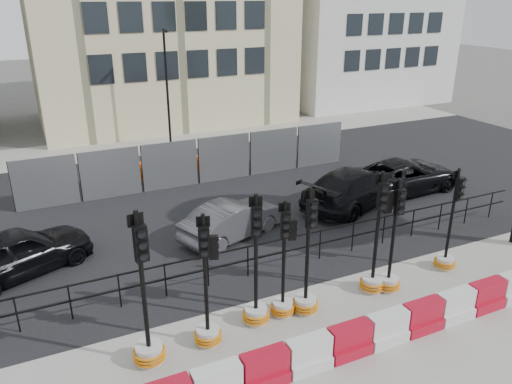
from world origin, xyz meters
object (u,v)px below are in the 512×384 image
traffic_signal_h (447,249)px  car_c (355,187)px  traffic_signal_a (148,334)px  car_a (17,252)px  traffic_signal_d (284,289)px

traffic_signal_h → car_c: (0.43, 5.14, 0.09)m
traffic_signal_h → car_c: 5.16m
traffic_signal_a → car_a: bearing=107.4°
traffic_signal_a → traffic_signal_d: bearing=-2.5°
traffic_signal_a → car_a: traffic_signal_a is taller
traffic_signal_d → traffic_signal_h: (5.41, -0.01, -0.10)m
traffic_signal_d → car_c: bearing=59.0°
traffic_signal_h → car_c: traffic_signal_h is taller
traffic_signal_a → traffic_signal_h: (8.90, 0.31, -0.11)m
traffic_signal_h → car_c: bearing=77.8°
car_c → car_a: bearing=70.1°
traffic_signal_a → traffic_signal_h: traffic_signal_a is taller
car_c → traffic_signal_d: bearing=110.6°
traffic_signal_h → car_a: 12.41m
car_a → car_c: bearing=-112.3°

